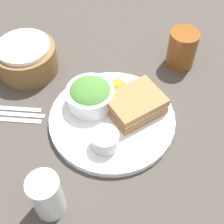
% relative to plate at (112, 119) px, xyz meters
% --- Properties ---
extents(ground_plane, '(4.00, 4.00, 0.00)m').
position_rel_plate_xyz_m(ground_plane, '(0.00, 0.00, -0.01)').
color(ground_plane, '#3D3833').
extents(plate, '(0.31, 0.31, 0.02)m').
position_rel_plate_xyz_m(plate, '(0.00, 0.00, 0.00)').
color(plate, silver).
rests_on(plate, ground_plane).
extents(sandwich, '(0.16, 0.14, 0.05)m').
position_rel_plate_xyz_m(sandwich, '(0.06, 0.01, 0.03)').
color(sandwich, olive).
rests_on(sandwich, plate).
extents(salad_bowl, '(0.12, 0.12, 0.06)m').
position_rel_plate_xyz_m(salad_bowl, '(-0.04, 0.06, 0.04)').
color(salad_bowl, white).
rests_on(salad_bowl, plate).
extents(dressing_cup, '(0.06, 0.06, 0.04)m').
position_rel_plate_xyz_m(dressing_cup, '(-0.04, -0.07, 0.03)').
color(dressing_cup, '#B7B7BC').
rests_on(dressing_cup, plate).
extents(orange_wedge, '(0.05, 0.05, 0.05)m').
position_rel_plate_xyz_m(orange_wedge, '(0.03, 0.07, 0.03)').
color(orange_wedge, orange).
rests_on(orange_wedge, plate).
extents(drink_glass, '(0.08, 0.08, 0.11)m').
position_rel_plate_xyz_m(drink_glass, '(0.25, 0.16, 0.04)').
color(drink_glass, brown).
rests_on(drink_glass, ground_plane).
extents(bread_basket, '(0.17, 0.17, 0.09)m').
position_rel_plate_xyz_m(bread_basket, '(-0.18, 0.24, 0.03)').
color(bread_basket, brown).
rests_on(bread_basket, ground_plane).
extents(fork, '(0.18, 0.08, 0.01)m').
position_rel_plate_xyz_m(fork, '(-0.26, 0.07, -0.01)').
color(fork, '#B2B2B7').
rests_on(fork, ground_plane).
extents(knife, '(0.19, 0.08, 0.01)m').
position_rel_plate_xyz_m(knife, '(-0.26, 0.09, -0.01)').
color(knife, '#B2B2B7').
rests_on(knife, ground_plane).
extents(spoon, '(0.17, 0.07, 0.01)m').
position_rel_plate_xyz_m(spoon, '(-0.25, 0.11, -0.01)').
color(spoon, '#B2B2B7').
rests_on(spoon, ground_plane).
extents(water_glass, '(0.06, 0.06, 0.11)m').
position_rel_plate_xyz_m(water_glass, '(-0.18, -0.18, 0.05)').
color(water_glass, silver).
rests_on(water_glass, ground_plane).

